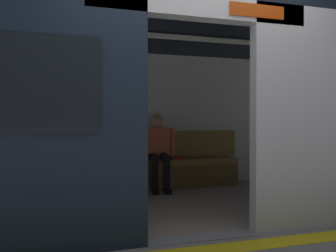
{
  "coord_description": "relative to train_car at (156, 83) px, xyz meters",
  "views": [
    {
      "loc": [
        1.25,
        3.0,
        1.06
      ],
      "look_at": [
        -0.11,
        -1.37,
        1.01
      ],
      "focal_mm": 38.16,
      "sensor_mm": 36.0,
      "label": 1
    }
  ],
  "objects": [
    {
      "name": "ground_plane",
      "position": [
        -0.07,
        1.31,
        -1.55
      ],
      "size": [
        60.0,
        60.0,
        0.0
      ],
      "primitive_type": "plane",
      "color": "gray"
    },
    {
      "name": "platform_edge_strip",
      "position": [
        -0.07,
        1.61,
        -1.54
      ],
      "size": [
        8.0,
        0.24,
        0.01
      ],
      "primitive_type": "cube",
      "color": "yellow",
      "rests_on": "ground_plane"
    },
    {
      "name": "person_seated",
      "position": [
        -0.33,
        -1.08,
        -0.87
      ],
      "size": [
        0.55,
        0.71,
        1.18
      ],
      "color": "#CC5933",
      "rests_on": "ground_plane"
    },
    {
      "name": "handbag",
      "position": [
        0.15,
        -1.16,
        -1.0
      ],
      "size": [
        0.26,
        0.15,
        0.17
      ],
      "color": "black",
      "rests_on": "bench_seat"
    },
    {
      "name": "bench_seat",
      "position": [
        -0.07,
        -1.13,
        -1.2
      ],
      "size": [
        3.21,
        0.44,
        0.46
      ],
      "color": "olive",
      "rests_on": "ground_plane"
    },
    {
      "name": "train_car",
      "position": [
        0.0,
        0.0,
        0.0
      ],
      "size": [
        6.4,
        2.96,
        2.31
      ],
      "color": "silver",
      "rests_on": "ground_plane"
    },
    {
      "name": "grab_pole_door",
      "position": [
        0.39,
        0.82,
        -0.46
      ],
      "size": [
        0.04,
        0.04,
        2.17
      ],
      "primitive_type": "cylinder",
      "color": "silver",
      "rests_on": "ground_plane"
    },
    {
      "name": "book",
      "position": [
        -0.71,
        -1.16,
        -1.08
      ],
      "size": [
        0.2,
        0.25,
        0.03
      ],
      "primitive_type": "cube",
      "rotation": [
        0.0,
        0.0,
        -0.23
      ],
      "color": "#B22D2D",
      "rests_on": "bench_seat"
    }
  ]
}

